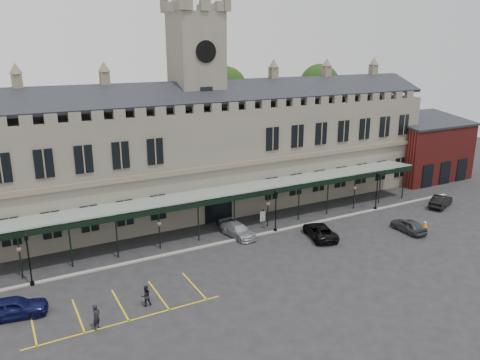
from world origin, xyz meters
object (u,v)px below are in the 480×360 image
lamp_post_right (377,187)px  sign_board (263,216)px  station_building (199,155)px  car_right_b (441,201)px  clock_tower (197,97)px  person_b (146,296)px  lamp_post_mid (276,206)px  lamp_post_left (28,254)px  person_a (96,317)px  traffic_cone (425,223)px  car_van (320,231)px  car_right_a (408,226)px  car_taxi (238,230)px  car_left_a (14,307)px

lamp_post_right → sign_board: lamp_post_right is taller
station_building → car_right_b: size_ratio=13.57×
clock_tower → person_b: (-12.30, -18.03, -12.30)m
lamp_post_mid → lamp_post_left: bearing=-179.7°
station_building → person_a: bearing=-130.0°
car_right_b → person_b: size_ratio=2.72×
lamp_post_right → traffic_cone: size_ratio=6.35×
lamp_post_mid → car_van: size_ratio=0.95×
car_right_a → station_building: bearing=-43.9°
station_building → person_a: (-16.15, -19.23, -5.55)m
car_taxi → person_a: bearing=-157.5°
lamp_post_right → sign_board: size_ratio=4.11×
clock_tower → lamp_post_left: 24.46m
person_a → car_right_b: bearing=-34.6°
car_van → person_a: (-23.15, -5.41, 0.23)m
station_building → car_right_b: (25.46, -13.32, -5.74)m
lamp_post_left → lamp_post_mid: size_ratio=0.98×
sign_board → car_right_a: size_ratio=0.28×
sign_board → traffic_cone: bearing=-34.2°
sign_board → car_right_a: bearing=-40.3°
clock_tower → lamp_post_right: (17.87, -10.45, -10.31)m
car_taxi → car_right_a: bearing=-32.9°
clock_tower → car_right_b: clock_tower is taller
traffic_cone → sign_board: 17.33m
clock_tower → person_b: clock_tower is taller
car_right_a → traffic_cone: bearing=-174.0°
station_building → lamp_post_mid: station_building is taller
sign_board → lamp_post_right: bearing=-13.4°
station_building → person_b: (-12.30, -17.94, -5.65)m
car_van → person_a: size_ratio=2.69×
person_a → lamp_post_left: bearing=68.0°
person_a → lamp_post_right: bearing=-28.1°
traffic_cone → person_a: 34.94m
clock_tower → car_right_a: clock_tower is taller
lamp_post_left → car_van: lamp_post_left is taller
lamp_post_left → sign_board: lamp_post_left is taller
car_right_b → car_taxi: bearing=59.3°
car_left_a → car_van: (28.00, 1.13, -0.09)m
station_building → clock_tower: size_ratio=2.42×
lamp_post_mid → sign_board: lamp_post_mid is taller
station_building → car_right_b: station_building is taller
person_a → person_b: bearing=-24.2°
car_van → traffic_cone: bearing=-179.3°
car_taxi → car_right_b: car_right_b is taller
sign_board → person_b: (-16.58, -10.71, 0.25)m
lamp_post_right → lamp_post_mid: bearing=-179.7°
clock_tower → sign_board: bearing=-59.6°
car_left_a → car_taxi: bearing=-66.5°
car_right_a → person_b: (-28.29, -0.95, 0.12)m
clock_tower → person_b: size_ratio=15.24×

